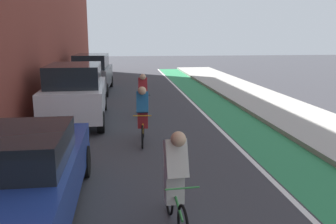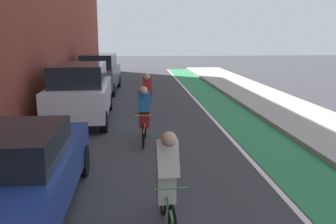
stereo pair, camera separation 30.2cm
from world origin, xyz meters
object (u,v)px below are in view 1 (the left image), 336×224
(parked_suv_gray, at_px, (92,73))
(cyclist_far, at_px, (143,95))
(parked_sedan_blue, at_px, (19,175))
(cyclist_mid, at_px, (175,180))
(cyclist_trailing, at_px, (143,114))
(parked_suv_white, at_px, (76,92))

(parked_suv_gray, bearing_deg, cyclist_far, -69.37)
(parked_sedan_blue, distance_m, cyclist_mid, 2.45)
(cyclist_mid, relative_size, cyclist_trailing, 1.01)
(parked_suv_white, height_order, parked_suv_gray, same)
(parked_sedan_blue, distance_m, parked_suv_gray, 13.58)
(parked_suv_gray, bearing_deg, cyclist_trailing, -77.31)
(parked_sedan_blue, bearing_deg, cyclist_mid, -13.08)
(parked_sedan_blue, xyz_separation_m, cyclist_mid, (2.38, -0.55, 0.02))
(parked_sedan_blue, relative_size, cyclist_mid, 2.68)
(parked_suv_gray, distance_m, cyclist_far, 6.57)
(parked_suv_gray, xyz_separation_m, cyclist_mid, (2.38, -14.13, -0.21))
(parked_suv_gray, xyz_separation_m, cyclist_trailing, (2.14, -9.49, -0.21))
(parked_sedan_blue, height_order, cyclist_mid, cyclist_mid)
(parked_sedan_blue, relative_size, cyclist_trailing, 2.71)
(parked_suv_white, relative_size, cyclist_far, 2.74)
(cyclist_mid, height_order, cyclist_far, cyclist_mid)
(parked_sedan_blue, bearing_deg, parked_suv_gray, 90.01)
(cyclist_trailing, bearing_deg, parked_suv_white, 127.03)
(parked_suv_gray, distance_m, cyclist_trailing, 9.73)
(cyclist_trailing, relative_size, cyclist_far, 1.01)
(parked_suv_gray, relative_size, cyclist_mid, 2.74)
(parked_suv_white, distance_m, cyclist_trailing, 3.55)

